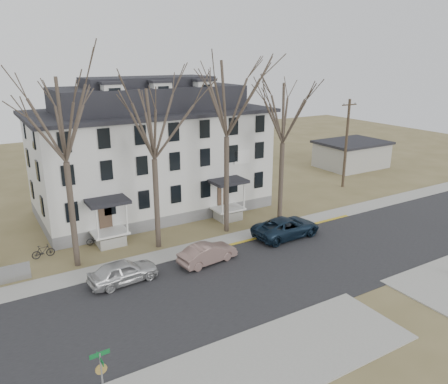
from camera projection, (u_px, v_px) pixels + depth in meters
ground at (294, 285)px, 27.45m from camera, size 120.00×120.00×0.00m
main_road at (274, 272)px, 29.08m from camera, size 120.00×10.00×0.04m
far_sidewalk at (227, 241)px, 33.99m from camera, size 120.00×2.00×0.08m
near_sidewalk_left at (226, 380)px, 19.43m from camera, size 20.00×5.00×0.08m
yellow_curb at (285, 232)px, 35.71m from camera, size 14.00×0.25×0.06m
boarding_house at (152, 153)px, 39.54m from camera, size 20.80×12.36×12.05m
distant_building at (351, 154)px, 56.06m from camera, size 8.50×6.50×3.35m
tree_far_left at (61, 114)px, 26.97m from camera, size 8.40×8.40×13.72m
tree_mid_left at (152, 119)px, 30.13m from camera, size 7.80×7.80×12.74m
tree_center at (227, 93)px, 32.63m from camera, size 9.00×9.00×14.70m
tree_mid_right at (284, 109)px, 35.77m from camera, size 7.80×7.80×12.74m
utility_pole_far at (346, 143)px, 46.50m from camera, size 2.00×0.28×9.50m
car_silver at (123, 272)px, 27.51m from camera, size 4.53×2.12×1.50m
car_tan at (208, 254)px, 30.18m from camera, size 4.40×2.04×1.40m
car_navy at (286, 228)px, 34.51m from camera, size 5.71×2.75×1.57m
bicycle_left at (97, 239)px, 33.19m from camera, size 1.68×0.72×0.86m
bicycle_right at (43, 252)px, 30.97m from camera, size 1.61×0.53×0.95m
street_sign at (102, 373)px, 17.19m from camera, size 0.81×0.81×2.84m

